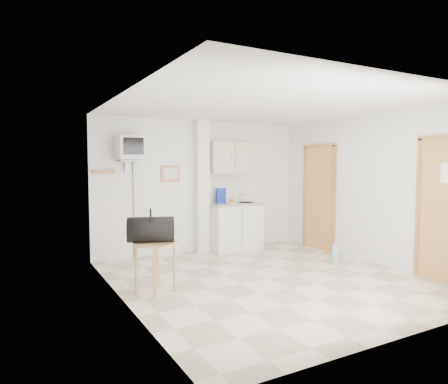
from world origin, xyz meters
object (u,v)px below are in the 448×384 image
crt_television (130,149)px  duffel_bag (151,229)px  round_table (155,250)px  water_bottle (335,253)px

crt_television → duffel_bag: bearing=-97.8°
crt_television → round_table: size_ratio=3.22×
crt_television → duffel_bag: crt_television is taller
crt_television → duffel_bag: 2.12m
round_table → duffel_bag: (-0.05, 0.03, 0.27)m
crt_television → water_bottle: 3.92m
crt_television → water_bottle: crt_television is taller
round_table → duffel_bag: 0.27m
water_bottle → round_table: bearing=-178.6°
round_table → water_bottle: 3.25m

